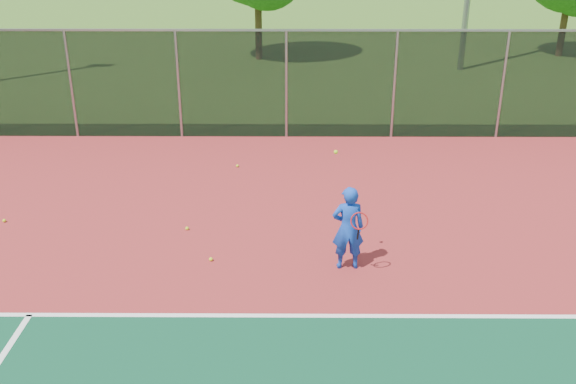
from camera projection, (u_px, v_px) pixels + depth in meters
name	position (u px, v px, depth m)	size (l,w,h in m)	color
court_apron	(489.00, 357.00, 9.21)	(30.00, 20.00, 0.02)	maroon
fence_back	(394.00, 84.00, 17.77)	(30.00, 0.06, 3.03)	black
tennis_player	(348.00, 228.00, 11.25)	(0.60, 0.62, 2.20)	#1340B9
practice_ball_1	(4.00, 221.00, 13.24)	(0.07, 0.07, 0.07)	#C4E31A
practice_ball_2	(211.00, 259.00, 11.75)	(0.07, 0.07, 0.07)	#C4E31A
practice_ball_5	(237.00, 166.00, 16.14)	(0.07, 0.07, 0.07)	#C4E31A
practice_ball_6	(187.00, 228.00, 12.91)	(0.07, 0.07, 0.07)	#C4E31A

